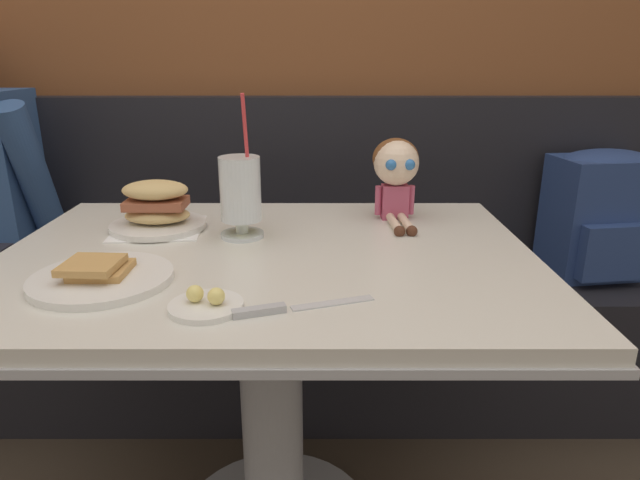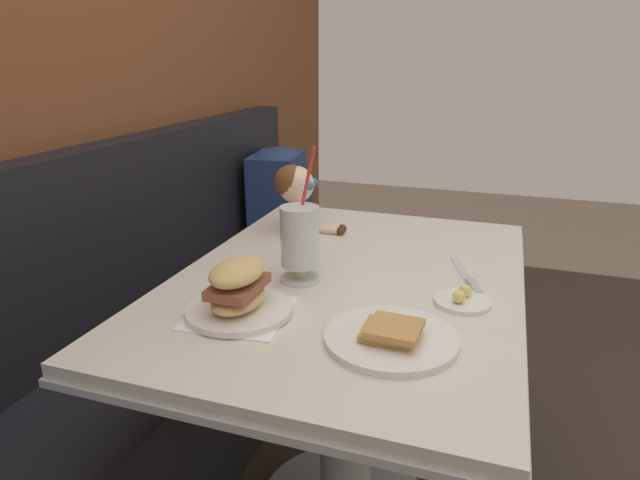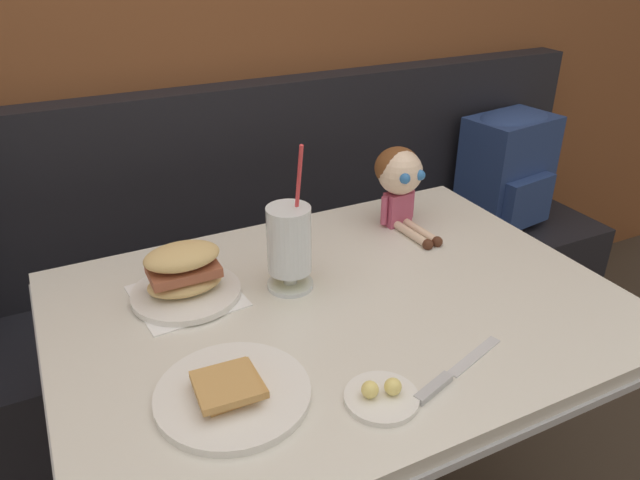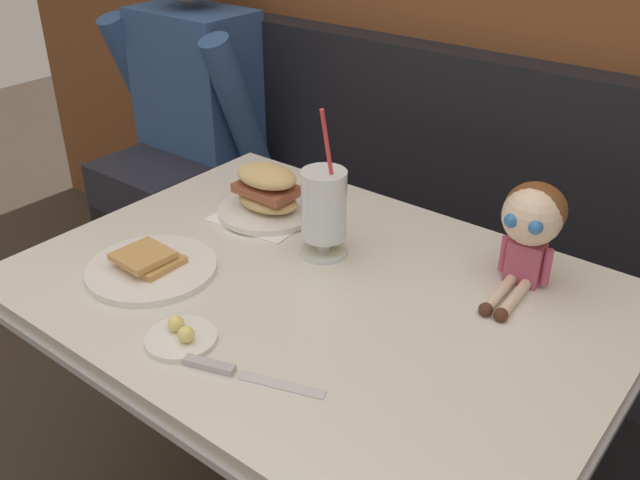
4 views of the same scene
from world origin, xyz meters
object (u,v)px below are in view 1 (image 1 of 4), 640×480
butter_knife (278,309)px  milkshake_glass (239,194)px  butter_saucer (204,304)px  sandwich_plate (155,210)px  backpack (598,212)px  toast_plate (99,276)px  seated_doll (394,167)px

butter_knife → milkshake_glass: bearing=106.1°
butter_saucer → butter_knife: 0.12m
butter_saucer → butter_knife: (0.12, -0.01, -0.00)m
sandwich_plate → butter_knife: bearing=-54.4°
butter_knife → backpack: size_ratio=0.57×
toast_plate → milkshake_glass: milkshake_glass is taller
sandwich_plate → milkshake_glass: bearing=-15.9°
backpack → seated_doll: bearing=-153.2°
toast_plate → seated_doll: size_ratio=1.13×
sandwich_plate → butter_saucer: size_ratio=1.83×
toast_plate → milkshake_glass: bearing=50.3°
butter_knife → backpack: 1.30m
butter_saucer → seated_doll: (0.37, 0.52, 0.12)m
toast_plate → seated_doll: (0.58, 0.41, 0.12)m
butter_saucer → seated_doll: 0.65m
sandwich_plate → backpack: (1.26, 0.44, -0.13)m
toast_plate → butter_saucer: (0.21, -0.11, -0.00)m
milkshake_glass → sandwich_plate: 0.22m
seated_doll → backpack: bearing=26.8°
toast_plate → butter_knife: size_ratio=1.09×
milkshake_glass → backpack: size_ratio=0.78×
butter_saucer → backpack: size_ratio=0.30×
backpack → butter_saucer: bearing=-140.6°
butter_saucer → backpack: backpack is taller
milkshake_glass → seated_doll: size_ratio=1.42×
toast_plate → seated_doll: seated_doll is taller
toast_plate → backpack: backpack is taller
butter_saucer → butter_knife: bearing=-4.0°
sandwich_plate → butter_saucer: bearing=-65.6°
toast_plate → milkshake_glass: 0.35m
sandwich_plate → seated_doll: size_ratio=1.00×
sandwich_plate → seated_doll: bearing=9.2°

